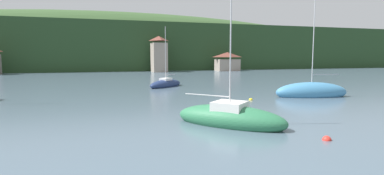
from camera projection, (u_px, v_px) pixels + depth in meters
name	position (u px, v px, depth m)	size (l,w,h in m)	color
wooded_hillside	(113.00, 52.00, 122.27)	(352.00, 59.16, 35.48)	#264223
shore_building_central	(159.00, 54.00, 88.45)	(4.25, 5.95, 10.40)	gray
shore_building_eastcentral	(227.00, 62.00, 94.57)	(7.33, 4.63, 5.79)	gray
sailboat_far_2	(166.00, 84.00, 45.57)	(6.78, 6.43, 9.37)	navy
sailboat_mid_5	(230.00, 118.00, 20.27)	(7.13, 7.47, 9.53)	#2D754C
sailboat_mid_6	(311.00, 92.00, 34.43)	(8.61, 4.36, 13.26)	teal
mooring_buoy_near	(251.00, 100.00, 31.85)	(0.42, 0.42, 0.42)	yellow
mooring_buoy_mid	(327.00, 140.00, 16.67)	(0.50, 0.50, 0.50)	red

